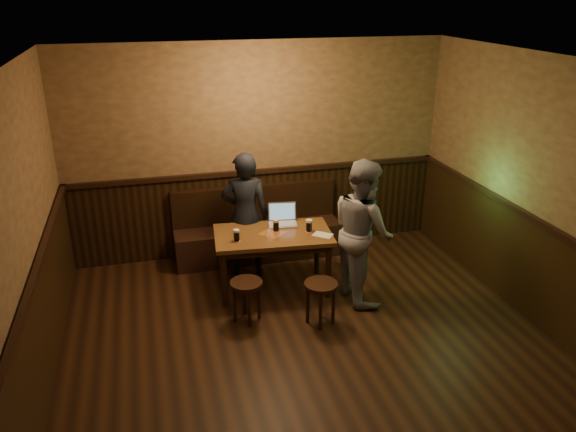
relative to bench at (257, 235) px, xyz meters
The scene contains 12 objects.
room 2.68m from the bench, 87.99° to the right, with size 5.04×6.04×2.84m.
bench is the anchor object (origin of this frame).
pub_table 0.97m from the bench, 90.00° to the right, with size 1.43×0.90×0.73m.
stool_left 1.59m from the bench, 106.15° to the right, with size 0.35×0.35×0.48m.
stool_right 1.81m from the bench, 79.97° to the right, with size 0.45×0.45×0.49m.
pint_left 1.22m from the bench, 113.66° to the right, with size 0.09×0.09×0.14m.
pint_mid 0.99m from the bench, 86.63° to the right, with size 0.10×0.10×0.15m.
pint_right 1.17m from the bench, 66.56° to the right, with size 0.10×0.10×0.15m.
laptop 0.83m from the bench, 74.17° to the right, with size 0.38×0.32×0.24m.
menu 1.31m from the bench, 63.72° to the right, with size 0.22×0.15×0.00m, color silver.
person_suit 0.71m from the bench, 117.43° to the right, with size 0.58×0.38×1.60m, color black.
person_grey 1.72m from the bench, 54.77° to the right, with size 0.81×0.63×1.67m, color gray.
Camera 1 is at (-1.45, -3.99, 3.41)m, focal length 35.00 mm.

